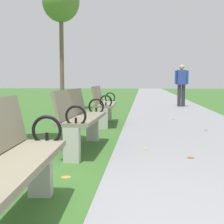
# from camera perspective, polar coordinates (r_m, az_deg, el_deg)

# --- Properties ---
(paved_walkway) EXTENTS (2.75, 44.00, 0.02)m
(paved_walkway) POSITION_cam_1_polar(r_m,az_deg,el_deg) (19.94, 8.13, 2.56)
(paved_walkway) COLOR gray
(paved_walkway) RESTS_ON ground
(park_bench_1) EXTENTS (0.55, 1.62, 0.90)m
(park_bench_1) POSITION_cam_1_polar(r_m,az_deg,el_deg) (2.27, -18.78, -8.61)
(park_bench_1) COLOR gray
(park_bench_1) RESTS_ON ground
(park_bench_2) EXTENTS (0.51, 1.61, 0.90)m
(park_bench_2) POSITION_cam_1_polar(r_m,az_deg,el_deg) (4.81, -5.61, -0.96)
(park_bench_2) COLOR gray
(park_bench_2) RESTS_ON ground
(park_bench_3) EXTENTS (0.54, 1.62, 0.90)m
(park_bench_3) POSITION_cam_1_polar(r_m,az_deg,el_deg) (7.63, -1.52, 1.46)
(park_bench_3) COLOR gray
(park_bench_3) RESTS_ON ground
(tree_2) EXTENTS (1.25, 1.25, 4.39)m
(tree_2) POSITION_cam_1_polar(r_m,az_deg,el_deg) (11.70, -8.95, 18.35)
(tree_2) COLOR brown
(tree_2) RESTS_ON ground
(pedestrian_walking) EXTENTS (0.53, 0.25, 1.62)m
(pedestrian_walking) POSITION_cam_1_polar(r_m,az_deg,el_deg) (12.92, 12.09, 4.98)
(pedestrian_walking) COLOR #2D2D38
(pedestrian_walking) RESTS_ON paved_walkway
(scattered_leaves) EXTENTS (4.56, 7.86, 0.02)m
(scattered_leaves) POSITION_cam_1_polar(r_m,az_deg,el_deg) (5.18, 6.63, -5.76)
(scattered_leaves) COLOR gold
(scattered_leaves) RESTS_ON ground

